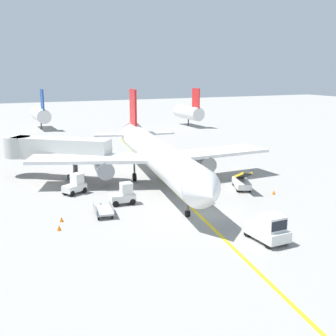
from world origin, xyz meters
name	(u,v)px	position (x,y,z in m)	size (l,w,h in m)	color
ground_plane	(205,215)	(0.00, 0.00, 0.00)	(300.00, 300.00, 0.00)	gray
taxi_line_yellow	(183,199)	(0.32, 5.00, 0.00)	(0.30, 80.00, 0.01)	yellow
airliner	(156,154)	(0.41, 12.06, 3.42)	(28.19, 35.23, 10.10)	white
jet_bridge	(50,149)	(-9.98, 19.66, 3.54)	(11.58, 9.88, 4.85)	beige
pushback_tug	(268,229)	(1.22, -7.37, 0.99)	(1.98, 3.64, 2.20)	silver
baggage_tug_near_wing	(124,195)	(-5.54, 6.04, 0.93)	(2.46, 1.43, 2.10)	silver
baggage_tug_by_cargo_door	(75,185)	(-8.93, 11.66, 0.93)	(2.73, 2.30, 2.10)	silver
belt_loader_forward_hold	(242,182)	(7.93, 5.82, 0.78)	(3.17, 5.08, 2.59)	silver
baggage_cart_loaded	(104,210)	(-8.28, 3.63, 0.47)	(1.99, 3.84, 0.94)	#A5A5A8
ground_crew_marshaller	(207,195)	(1.76, 2.73, 0.91)	(0.36, 0.24, 1.70)	#26262D
safety_cone_nose_left	(59,228)	(-12.63, 1.58, 0.22)	(0.36, 0.36, 0.44)	orange
safety_cone_nose_right	(208,172)	(8.07, 13.22, 0.22)	(0.36, 0.36, 0.44)	orange
safety_cone_wingtip_left	(274,192)	(9.70, 2.56, 0.22)	(0.36, 0.36, 0.44)	orange
safety_cone_wingtip_right	(210,177)	(7.09, 11.14, 0.22)	(0.36, 0.36, 0.44)	orange
safety_cone_tail_area	(61,219)	(-12.04, 3.55, 0.22)	(0.36, 0.36, 0.44)	orange
distant_aircraft_mid_left	(41,114)	(-3.96, 66.00, 3.22)	(3.00, 10.10, 8.80)	silver
distant_aircraft_mid_right	(189,112)	(28.01, 56.69, 3.22)	(3.00, 10.10, 8.80)	silver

